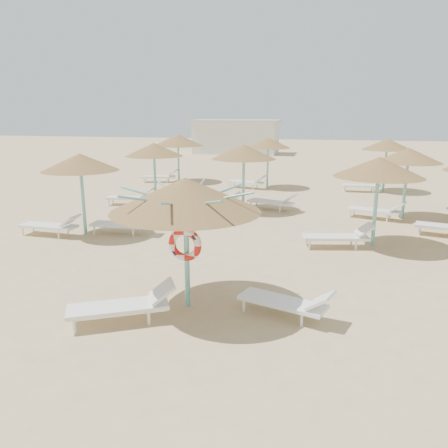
# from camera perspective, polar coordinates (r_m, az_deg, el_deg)

# --- Properties ---
(ground) EXTENTS (120.00, 120.00, 0.00)m
(ground) POSITION_cam_1_polar(r_m,az_deg,el_deg) (9.25, -5.61, -10.68)
(ground) COLOR tan
(ground) RESTS_ON ground
(main_palapa) EXTENTS (2.99, 2.99, 2.68)m
(main_palapa) POSITION_cam_1_polar(r_m,az_deg,el_deg) (8.58, -5.05, 3.72)
(main_palapa) COLOR #6AB7B2
(main_palapa) RESTS_ON ground
(lounger_main_a) EXTENTS (2.07, 1.49, 0.73)m
(lounger_main_a) POSITION_cam_1_polar(r_m,az_deg,el_deg) (8.66, -12.75, -10.24)
(lounger_main_a) COLOR white
(lounger_main_a) RESTS_ON ground
(lounger_main_b) EXTENTS (1.94, 1.11, 0.68)m
(lounger_main_b) POSITION_cam_1_polar(r_m,az_deg,el_deg) (8.72, 8.37, -10.04)
(lounger_main_b) COLOR white
(lounger_main_b) RESTS_ON ground
(palapa_field) EXTENTS (19.35, 14.16, 2.72)m
(palapa_field) POSITION_cam_1_polar(r_m,az_deg,el_deg) (17.89, 12.48, 8.84)
(palapa_field) COLOR #6AB7B2
(palapa_field) RESTS_ON ground
(service_hut) EXTENTS (8.40, 4.40, 3.25)m
(service_hut) POSITION_cam_1_polar(r_m,az_deg,el_deg) (43.86, 1.62, 11.35)
(service_hut) COLOR silver
(service_hut) RESTS_ON ground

